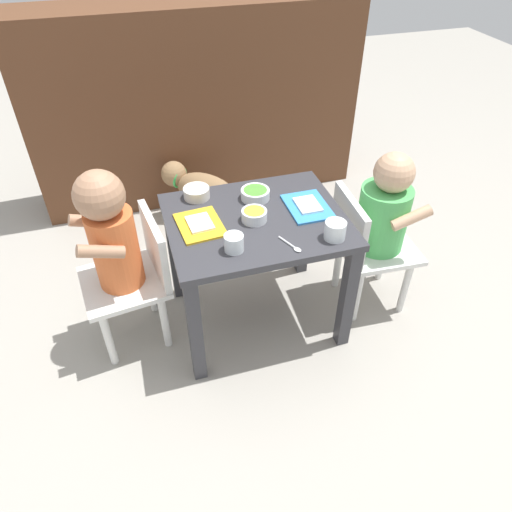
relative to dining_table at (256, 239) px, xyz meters
name	(u,v)px	position (x,y,z in m)	size (l,w,h in m)	color
ground_plane	(256,315)	(0.00, 0.00, -0.38)	(7.00, 7.00, 0.00)	#9E998E
kitchen_cabinet_back	(197,104)	(0.00, 1.04, 0.08)	(1.60, 0.32, 0.94)	#56331E
dining_table	(256,239)	(0.00, 0.00, 0.00)	(0.60, 0.49, 0.47)	#333338
seated_child_left	(117,243)	(-0.46, 0.04, 0.06)	(0.31, 0.31, 0.70)	silver
seated_child_right	(380,217)	(0.46, -0.03, 0.02)	(0.29, 0.29, 0.66)	silver
dog	(201,189)	(-0.07, 0.68, -0.19)	(0.36, 0.36, 0.30)	olive
food_tray_left	(200,224)	(-0.19, 0.01, 0.09)	(0.15, 0.19, 0.02)	gold
food_tray_right	(308,206)	(0.19, 0.01, 0.09)	(0.14, 0.19, 0.02)	#388CD8
water_cup_left	(335,231)	(0.21, -0.18, 0.12)	(0.07, 0.07, 0.06)	white
water_cup_right	(234,244)	(-0.11, -0.14, 0.11)	(0.06, 0.06, 0.06)	white
veggie_bowl_far	(254,215)	(-0.01, -0.01, 0.11)	(0.09, 0.09, 0.04)	white
cereal_bowl_left_side	(255,194)	(0.03, 0.12, 0.11)	(0.10, 0.10, 0.04)	white
veggie_bowl_near	(196,192)	(-0.17, 0.18, 0.11)	(0.09, 0.09, 0.04)	silver
spoon_by_left_tray	(292,246)	(0.06, -0.18, 0.09)	(0.05, 0.10, 0.01)	silver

